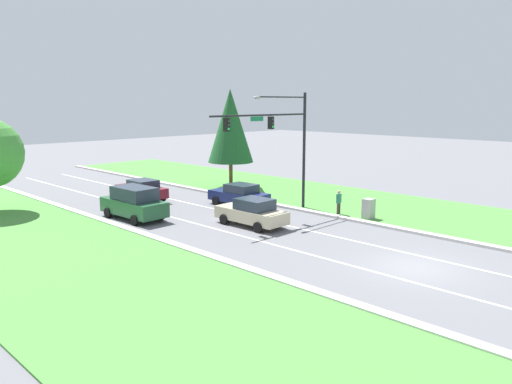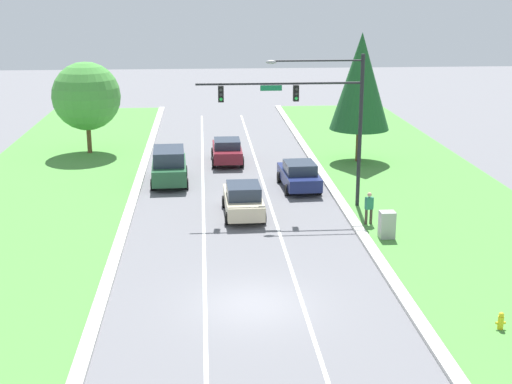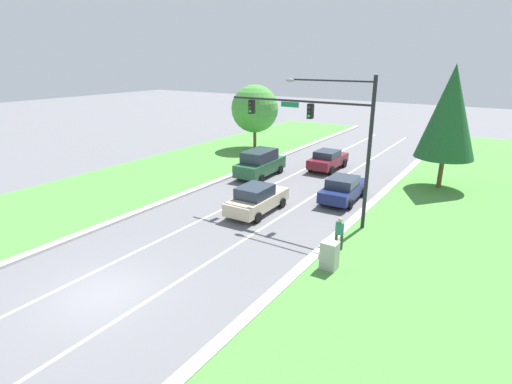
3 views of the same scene
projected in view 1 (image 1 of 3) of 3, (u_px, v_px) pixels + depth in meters
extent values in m
plane|color=slate|center=(414.00, 267.00, 22.69)|extent=(160.00, 160.00, 0.00)
cube|color=beige|center=(465.00, 242.00, 26.62)|extent=(0.50, 90.00, 0.15)
cube|color=beige|center=(342.00, 300.00, 18.72)|extent=(0.50, 90.00, 0.15)
cube|color=#4C8E3D|center=(501.00, 225.00, 30.30)|extent=(10.00, 90.00, 0.08)
cube|color=#4C8E3D|center=(241.00, 350.00, 15.06)|extent=(10.00, 90.00, 0.08)
cube|color=white|center=(394.00, 277.00, 21.43)|extent=(0.14, 81.00, 0.01)
cube|color=white|center=(432.00, 259.00, 23.94)|extent=(0.14, 81.00, 0.01)
cylinder|color=black|center=(304.00, 152.00, 34.61)|extent=(0.20, 0.20, 8.06)
cylinder|color=black|center=(262.00, 115.00, 31.19)|extent=(8.47, 0.12, 0.12)
cube|color=#147042|center=(257.00, 119.00, 30.94)|extent=(1.10, 0.04, 0.28)
cylinder|color=black|center=(282.00, 97.00, 32.32)|extent=(4.66, 0.09, 0.09)
ellipsoid|color=gray|center=(257.00, 98.00, 30.71)|extent=(0.56, 0.28, 0.20)
cube|color=black|center=(271.00, 123.00, 31.87)|extent=(0.28, 0.32, 0.80)
sphere|color=#2D2D2D|center=(273.00, 119.00, 31.72)|extent=(0.16, 0.16, 0.16)
sphere|color=#2D2D2D|center=(273.00, 123.00, 31.76)|extent=(0.16, 0.16, 0.16)
sphere|color=#23D647|center=(273.00, 127.00, 31.80)|extent=(0.16, 0.16, 0.16)
cube|color=black|center=(227.00, 125.00, 29.21)|extent=(0.28, 0.32, 0.80)
sphere|color=#2D2D2D|center=(228.00, 121.00, 29.05)|extent=(0.16, 0.16, 0.16)
sphere|color=#2D2D2D|center=(228.00, 125.00, 29.09)|extent=(0.16, 0.16, 0.16)
sphere|color=#23D647|center=(229.00, 129.00, 29.14)|extent=(0.16, 0.16, 0.16)
cube|color=beige|center=(251.00, 215.00, 30.22)|extent=(1.91, 4.69, 0.74)
cube|color=#283342|center=(254.00, 204.00, 29.91)|extent=(1.69, 2.12, 0.65)
cylinder|color=black|center=(245.00, 215.00, 31.90)|extent=(0.25, 0.64, 0.63)
cylinder|color=black|center=(224.00, 219.00, 30.63)|extent=(0.25, 0.64, 0.63)
cylinder|color=black|center=(279.00, 222.00, 29.94)|extent=(0.25, 0.64, 0.63)
cylinder|color=black|center=(258.00, 227.00, 28.67)|extent=(0.25, 0.64, 0.63)
cube|color=navy|center=(239.00, 197.00, 36.05)|extent=(2.09, 4.65, 0.71)
cube|color=#283342|center=(241.00, 188.00, 35.76)|extent=(1.78, 2.13, 0.59)
cylinder|color=black|center=(234.00, 197.00, 37.72)|extent=(0.27, 0.65, 0.64)
cylinder|color=black|center=(216.00, 201.00, 36.38)|extent=(0.27, 0.65, 0.64)
cylinder|color=black|center=(262.00, 202.00, 35.86)|extent=(0.27, 0.65, 0.64)
cylinder|color=black|center=(244.00, 206.00, 34.51)|extent=(0.27, 0.65, 0.64)
cube|color=#235633|center=(134.00, 207.00, 31.98)|extent=(2.16, 4.96, 0.93)
cube|color=#283342|center=(134.00, 193.00, 31.74)|extent=(1.89, 3.00, 0.84)
cylinder|color=black|center=(134.00, 208.00, 33.78)|extent=(0.26, 0.66, 0.65)
cylinder|color=black|center=(108.00, 213.00, 32.37)|extent=(0.26, 0.66, 0.65)
cylinder|color=black|center=(161.00, 215.00, 31.76)|extent=(0.26, 0.66, 0.65)
cylinder|color=black|center=(135.00, 220.00, 30.35)|extent=(0.26, 0.66, 0.65)
cube|color=maroon|center=(141.00, 191.00, 37.87)|extent=(1.87, 4.49, 0.73)
cube|color=#283342|center=(143.00, 183.00, 37.57)|extent=(1.68, 2.02, 0.54)
cylinder|color=black|center=(142.00, 192.00, 39.54)|extent=(0.24, 0.74, 0.74)
cylinder|color=black|center=(121.00, 195.00, 38.26)|extent=(0.24, 0.74, 0.74)
cylinder|color=black|center=(162.00, 197.00, 37.61)|extent=(0.24, 0.74, 0.74)
cylinder|color=black|center=(141.00, 200.00, 36.33)|extent=(0.24, 0.74, 0.74)
cube|color=#9E9E99|center=(368.00, 209.00, 31.82)|extent=(0.70, 0.60, 1.34)
cylinder|color=#42382D|center=(338.00, 210.00, 32.90)|extent=(0.14, 0.14, 0.84)
cylinder|color=#42382D|center=(339.00, 209.00, 33.12)|extent=(0.14, 0.14, 0.84)
cube|color=#287556|center=(339.00, 199.00, 32.88)|extent=(0.42, 0.30, 0.60)
sphere|color=tan|center=(339.00, 192.00, 32.80)|extent=(0.22, 0.22, 0.22)
cylinder|color=brown|center=(231.00, 175.00, 43.53)|extent=(0.32, 0.32, 2.27)
cone|color=#1E5628|center=(230.00, 126.00, 42.77)|extent=(3.92, 3.92, 6.27)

